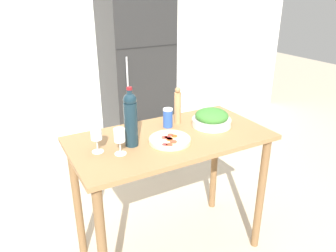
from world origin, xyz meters
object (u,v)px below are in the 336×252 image
(refrigerator, at_px, (137,76))
(wine_glass_far, at_px, (96,135))
(salad_bowl, at_px, (212,118))
(salt_canister, at_px, (168,118))
(homemade_pizza, at_px, (170,140))
(wine_bottle, at_px, (131,118))
(pepper_mill, at_px, (178,106))
(wine_glass_near, at_px, (120,137))

(refrigerator, relative_size, wine_glass_far, 10.97)
(salad_bowl, bearing_deg, salt_canister, 155.43)
(salad_bowl, height_order, homemade_pizza, salad_bowl)
(wine_glass_far, relative_size, salt_canister, 1.19)
(wine_bottle, distance_m, salt_canister, 0.38)
(pepper_mill, distance_m, salad_bowl, 0.26)
(pepper_mill, xyz_separation_m, salad_bowl, (0.19, -0.16, -0.07))
(wine_glass_far, bearing_deg, salt_canister, 13.81)
(wine_bottle, xyz_separation_m, wine_glass_near, (-0.10, -0.08, -0.07))
(refrigerator, distance_m, wine_bottle, 2.02)
(homemade_pizza, bearing_deg, wine_glass_near, -179.63)
(wine_bottle, distance_m, pepper_mill, 0.47)
(wine_bottle, bearing_deg, wine_glass_near, -142.57)
(wine_bottle, height_order, pepper_mill, wine_bottle)
(wine_glass_near, xyz_separation_m, wine_glass_far, (-0.11, 0.09, 0.00))
(refrigerator, relative_size, homemade_pizza, 6.63)
(salad_bowl, bearing_deg, homemade_pizza, -166.35)
(refrigerator, xyz_separation_m, wine_glass_far, (-1.05, -1.82, 0.18))
(wine_bottle, relative_size, pepper_mill, 1.40)
(wine_glass_near, bearing_deg, refrigerator, 63.83)
(refrigerator, distance_m, homemade_pizza, 2.00)
(wine_glass_far, xyz_separation_m, pepper_mill, (0.64, 0.17, 0.02))
(wine_glass_far, height_order, salt_canister, wine_glass_far)
(refrigerator, distance_m, salad_bowl, 1.83)
(wine_glass_far, height_order, homemade_pizza, wine_glass_far)
(refrigerator, xyz_separation_m, wine_bottle, (-0.83, -1.83, 0.25))
(refrigerator, bearing_deg, pepper_mill, -103.69)
(wine_glass_far, bearing_deg, pepper_mill, 14.40)
(wine_glass_near, relative_size, salt_canister, 1.19)
(refrigerator, height_order, salt_canister, refrigerator)
(refrigerator, relative_size, salad_bowl, 6.41)
(homemade_pizza, height_order, salt_canister, salt_canister)
(refrigerator, xyz_separation_m, homemade_pizza, (-0.61, -1.91, 0.08))
(wine_glass_near, xyz_separation_m, pepper_mill, (0.54, 0.26, 0.02))
(wine_bottle, distance_m, homemade_pizza, 0.29)
(wine_bottle, xyz_separation_m, wine_glass_far, (-0.21, 0.01, -0.07))
(pepper_mill, bearing_deg, salt_canister, -162.30)
(wine_glass_far, relative_size, pepper_mill, 0.60)
(wine_glass_near, height_order, homemade_pizza, wine_glass_near)
(wine_bottle, bearing_deg, wine_glass_far, 177.27)
(refrigerator, distance_m, wine_glass_near, 2.13)
(salad_bowl, relative_size, homemade_pizza, 1.03)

